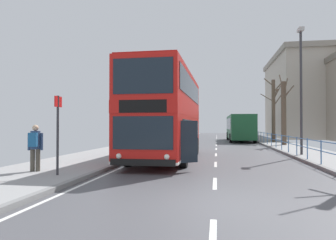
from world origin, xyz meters
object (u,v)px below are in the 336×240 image
object	(u,v)px
street_lamp_far_side	(301,81)
bare_tree_far_02	(274,108)
background_bus_far_lane	(240,127)
double_decker_bus_main	(167,114)
pedestrian_with_backpack	(35,144)
bare_tree_far_00	(284,112)
background_building_02	(320,96)
bus_stop_sign_near	(58,126)

from	to	relation	value
street_lamp_far_side	bare_tree_far_02	world-z (taller)	street_lamp_far_side
background_bus_far_lane	street_lamp_far_side	size ratio (longest dim) A/B	1.50
double_decker_bus_main	pedestrian_with_backpack	distance (m)	7.14
background_bus_far_lane	bare_tree_far_00	world-z (taller)	bare_tree_far_00
bare_tree_far_02	street_lamp_far_side	bearing A→B (deg)	-93.85
pedestrian_with_backpack	bare_tree_far_00	xyz separation A→B (m)	(12.20, 17.87, 1.87)
double_decker_bus_main	street_lamp_far_side	bearing A→B (deg)	19.39
bare_tree_far_00	pedestrian_with_backpack	bearing A→B (deg)	-124.31
double_decker_bus_main	bare_tree_far_00	distance (m)	14.62
bare_tree_far_02	background_building_02	xyz separation A→B (m)	(9.61, 16.65, 2.65)
background_building_02	double_decker_bus_main	bearing A→B (deg)	-118.01
bare_tree_far_00	bare_tree_far_02	xyz separation A→B (m)	(0.02, 5.06, 0.57)
bus_stop_sign_near	street_lamp_far_side	size ratio (longest dim) A/B	0.36
bus_stop_sign_near	street_lamp_far_side	bearing A→B (deg)	42.10
double_decker_bus_main	pedestrian_with_backpack	xyz separation A→B (m)	(-3.89, -5.85, -1.27)
background_building_02	bus_stop_sign_near	bearing A→B (deg)	-117.15
bus_stop_sign_near	background_bus_far_lane	bearing A→B (deg)	73.88
pedestrian_with_backpack	street_lamp_far_side	size ratio (longest dim) A/B	0.23
bus_stop_sign_near	background_building_02	world-z (taller)	background_building_02
background_bus_far_lane	pedestrian_with_backpack	distance (m)	28.12
double_decker_bus_main	background_building_02	xyz separation A→B (m)	(17.94, 33.72, 3.83)
pedestrian_with_backpack	bare_tree_far_00	distance (m)	21.72
background_bus_far_lane	pedestrian_with_backpack	bearing A→B (deg)	-108.84
background_bus_far_lane	bare_tree_far_02	distance (m)	5.21
double_decker_bus_main	background_building_02	bearing A→B (deg)	61.99
bus_stop_sign_near	bare_tree_far_02	bearing A→B (deg)	64.95
bare_tree_far_02	bus_stop_sign_near	bearing A→B (deg)	-115.05
background_bus_far_lane	background_building_02	size ratio (longest dim) A/B	0.60
background_bus_far_lane	bus_stop_sign_near	distance (m)	28.35
street_lamp_far_side	bare_tree_far_02	distance (m)	14.54
double_decker_bus_main	background_building_02	world-z (taller)	background_building_02
pedestrian_with_backpack	bare_tree_far_02	xyz separation A→B (m)	(12.22, 22.93, 2.44)
bare_tree_far_00	background_building_02	bearing A→B (deg)	66.07
background_bus_far_lane	pedestrian_with_backpack	xyz separation A→B (m)	(-9.08, -26.61, -0.51)
bare_tree_far_02	bare_tree_far_00	bearing A→B (deg)	-90.26
double_decker_bus_main	background_building_02	size ratio (longest dim) A/B	0.58
double_decker_bus_main	pedestrian_with_backpack	bearing A→B (deg)	-123.58
bare_tree_far_02	background_building_02	bearing A→B (deg)	60.01
background_bus_far_lane	bare_tree_far_02	xyz separation A→B (m)	(3.14, -3.68, 1.93)
bare_tree_far_00	background_bus_far_lane	bearing A→B (deg)	109.61
pedestrian_with_backpack	bus_stop_sign_near	xyz separation A→B (m)	(1.21, -0.62, 0.66)
pedestrian_with_backpack	background_building_02	xyz separation A→B (m)	(21.83, 39.58, 5.09)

